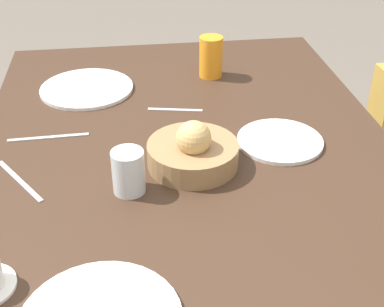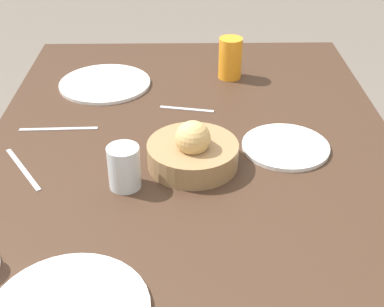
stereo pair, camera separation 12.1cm
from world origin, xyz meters
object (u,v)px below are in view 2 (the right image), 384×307
(plate_far_center, at_px, (285,147))
(fork_silver, at_px, (59,129))
(bread_basket, at_px, (192,150))
(knife_silver, at_px, (23,169))
(plate_near_left, at_px, (105,84))
(spoon_coffee, at_px, (187,109))
(water_tumbler, at_px, (124,167))
(juice_glass, at_px, (230,58))

(plate_far_center, bearing_deg, fork_silver, -100.06)
(bread_basket, bearing_deg, knife_silver, -88.12)
(bread_basket, xyz_separation_m, plate_near_left, (-0.43, -0.25, -0.04))
(plate_near_left, distance_m, knife_silver, 0.46)
(knife_silver, relative_size, spoon_coffee, 1.16)
(water_tumbler, xyz_separation_m, knife_silver, (-0.07, -0.24, -0.05))
(plate_far_center, distance_m, knife_silver, 0.62)
(plate_near_left, height_order, spoon_coffee, plate_near_left)
(knife_silver, distance_m, spoon_coffee, 0.47)
(fork_silver, distance_m, spoon_coffee, 0.35)
(plate_far_center, xyz_separation_m, water_tumbler, (0.15, -0.37, 0.04))
(bread_basket, height_order, spoon_coffee, bread_basket)
(plate_far_center, xyz_separation_m, knife_silver, (0.08, -0.61, -0.00))
(juice_glass, distance_m, fork_silver, 0.56)
(fork_silver, xyz_separation_m, knife_silver, (0.18, -0.05, 0.00))
(spoon_coffee, bearing_deg, fork_silver, -72.57)
(plate_far_center, height_order, spoon_coffee, plate_far_center)
(spoon_coffee, bearing_deg, knife_silver, -52.75)
(fork_silver, bearing_deg, knife_silver, -14.21)
(bread_basket, relative_size, fork_silver, 1.05)
(water_tumbler, bearing_deg, juice_glass, 154.52)
(water_tumbler, bearing_deg, spoon_coffee, 158.87)
(plate_near_left, xyz_separation_m, water_tumbler, (0.51, 0.11, 0.04))
(water_tumbler, bearing_deg, knife_silver, -105.45)
(bread_basket, bearing_deg, juice_glass, 165.74)
(plate_near_left, xyz_separation_m, knife_silver, (0.45, -0.13, -0.00))
(juice_glass, bearing_deg, spoon_coffee, -32.05)
(juice_glass, distance_m, knife_silver, 0.71)
(plate_far_center, xyz_separation_m, fork_silver, (-0.10, -0.57, -0.00))
(plate_near_left, xyz_separation_m, plate_far_center, (0.36, 0.48, 0.00))
(bread_basket, xyz_separation_m, knife_silver, (0.01, -0.38, -0.04))
(juice_glass, bearing_deg, fork_silver, -55.70)
(bread_basket, bearing_deg, water_tumbler, -61.52)
(plate_far_center, distance_m, fork_silver, 0.57)
(water_tumbler, bearing_deg, plate_near_left, -168.22)
(plate_near_left, bearing_deg, spoon_coffee, 56.59)
(knife_silver, bearing_deg, fork_silver, 165.79)
(fork_silver, height_order, spoon_coffee, same)
(juice_glass, bearing_deg, plate_near_left, -82.16)
(juice_glass, height_order, knife_silver, juice_glass)
(bread_basket, xyz_separation_m, spoon_coffee, (-0.27, -0.01, -0.04))
(bread_basket, relative_size, water_tumbler, 2.15)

